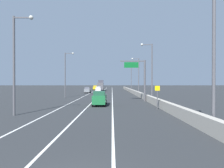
# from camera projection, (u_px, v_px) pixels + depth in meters

# --- Properties ---
(ground_plane) EXTENTS (320.00, 320.00, 0.00)m
(ground_plane) POSITION_uv_depth(u_px,v_px,m) (109.00, 92.00, 69.25)
(ground_plane) COLOR #26282B
(lane_stripe_left) EXTENTS (0.16, 130.00, 0.00)m
(lane_stripe_left) POSITION_uv_depth(u_px,v_px,m) (91.00, 93.00, 60.27)
(lane_stripe_left) COLOR silver
(lane_stripe_left) RESTS_ON ground_plane
(lane_stripe_center) EXTENTS (0.16, 130.00, 0.00)m
(lane_stripe_center) POSITION_uv_depth(u_px,v_px,m) (102.00, 93.00, 60.26)
(lane_stripe_center) COLOR silver
(lane_stripe_center) RESTS_ON ground_plane
(lane_stripe_right) EXTENTS (0.16, 130.00, 0.00)m
(lane_stripe_right) POSITION_uv_depth(u_px,v_px,m) (113.00, 93.00, 60.25)
(lane_stripe_right) COLOR silver
(lane_stripe_right) RESTS_ON ground_plane
(jersey_barrier_right) EXTENTS (0.60, 120.00, 1.10)m
(jersey_barrier_right) POSITION_uv_depth(u_px,v_px,m) (140.00, 94.00, 45.23)
(jersey_barrier_right) COLOR #9E998E
(jersey_barrier_right) RESTS_ON ground_plane
(overhead_sign_gantry) EXTENTS (4.68, 0.36, 7.50)m
(overhead_sign_gantry) POSITION_uv_depth(u_px,v_px,m) (141.00, 75.00, 34.48)
(overhead_sign_gantry) COLOR #47474C
(overhead_sign_gantry) RESTS_ON ground_plane
(speed_advisory_sign) EXTENTS (0.60, 0.11, 3.00)m
(speed_advisory_sign) POSITION_uv_depth(u_px,v_px,m) (158.00, 96.00, 23.74)
(speed_advisory_sign) COLOR #4C4C51
(speed_advisory_sign) RESTS_ON ground_plane
(lamp_post_right_near) EXTENTS (2.14, 0.44, 10.33)m
(lamp_post_right_near) POSITION_uv_depth(u_px,v_px,m) (211.00, 48.00, 13.54)
(lamp_post_right_near) COLOR #4C4C51
(lamp_post_right_near) RESTS_ON ground_plane
(lamp_post_right_second) EXTENTS (2.14, 0.44, 10.33)m
(lamp_post_right_second) POSITION_uv_depth(u_px,v_px,m) (151.00, 68.00, 33.54)
(lamp_post_right_second) COLOR #4C4C51
(lamp_post_right_second) RESTS_ON ground_plane
(lamp_post_right_third) EXTENTS (2.14, 0.44, 10.33)m
(lamp_post_right_third) POSITION_uv_depth(u_px,v_px,m) (138.00, 74.00, 53.54)
(lamp_post_right_third) COLOR #4C4C51
(lamp_post_right_third) RESTS_ON ground_plane
(lamp_post_right_fourth) EXTENTS (2.14, 0.44, 10.33)m
(lamp_post_right_fourth) POSITION_uv_depth(u_px,v_px,m) (131.00, 76.00, 73.54)
(lamp_post_right_fourth) COLOR #4C4C51
(lamp_post_right_fourth) RESTS_ON ground_plane
(lamp_post_left_near) EXTENTS (2.14, 0.44, 10.33)m
(lamp_post_left_near) POSITION_uv_depth(u_px,v_px,m) (17.00, 58.00, 19.59)
(lamp_post_left_near) COLOR #4C4C51
(lamp_post_left_near) RESTS_ON ground_plane
(lamp_post_left_mid) EXTENTS (2.14, 0.44, 10.33)m
(lamp_post_left_mid) POSITION_uv_depth(u_px,v_px,m) (67.00, 72.00, 43.59)
(lamp_post_left_mid) COLOR #4C4C51
(lamp_post_left_mid) RESTS_ON ground_plane
(car_white_0) EXTENTS (1.99, 4.34, 1.96)m
(car_white_0) POSITION_uv_depth(u_px,v_px,m) (99.00, 89.00, 69.49)
(car_white_0) COLOR white
(car_white_0) RESTS_ON ground_plane
(car_yellow_1) EXTENTS (1.97, 4.05, 2.14)m
(car_yellow_1) POSITION_uv_depth(u_px,v_px,m) (96.00, 88.00, 87.09)
(car_yellow_1) COLOR gold
(car_yellow_1) RESTS_ON ground_plane
(car_gray_2) EXTENTS (1.90, 4.56, 1.95)m
(car_gray_2) POSITION_uv_depth(u_px,v_px,m) (88.00, 90.00, 61.80)
(car_gray_2) COLOR slate
(car_gray_2) RESTS_ON ground_plane
(car_green_3) EXTENTS (1.98, 4.68, 2.15)m
(car_green_3) POSITION_uv_depth(u_px,v_px,m) (100.00, 98.00, 28.24)
(car_green_3) COLOR #196033
(car_green_3) RESTS_ON ground_plane
(box_truck) EXTENTS (2.60, 7.96, 4.44)m
(box_truck) POSITION_uv_depth(u_px,v_px,m) (101.00, 86.00, 79.58)
(box_truck) COLOR #4C4C51
(box_truck) RESTS_ON ground_plane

